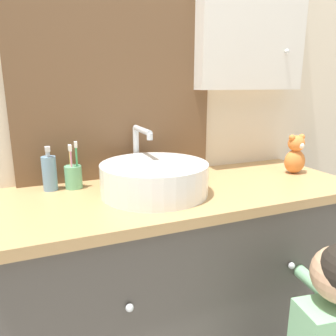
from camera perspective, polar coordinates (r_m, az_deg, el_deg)
The scene contains 6 objects.
wall_back at distance 1.44m, azimuth -1.11°, elevation 14.46°, with size 3.20×0.18×2.50m.
vanity_counter at distance 1.44m, azimuth 2.92°, elevation -20.82°, with size 1.33×0.53×0.90m.
sink_basin at distance 1.17m, azimuth -2.41°, elevation -1.61°, with size 0.38×0.44×0.22m.
toothbrush_holder at distance 1.27m, azimuth -16.15°, elevation -1.27°, with size 0.06×0.06×0.18m.
soap_dispenser at distance 1.27m, azimuth -19.94°, elevation -0.76°, with size 0.05×0.05×0.16m.
teddy_bear at distance 1.53m, azimuth 21.29°, elevation 2.14°, with size 0.09×0.08×0.17m.
Camera 1 is at (-0.51, -0.72, 1.28)m, focal length 35.00 mm.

